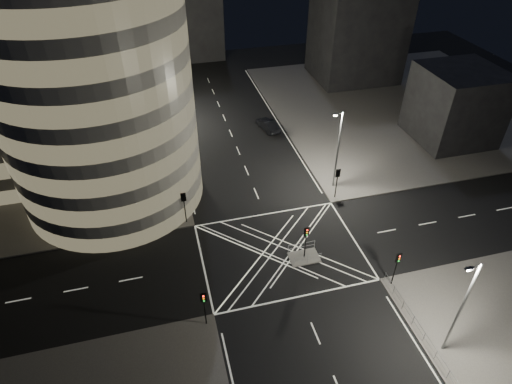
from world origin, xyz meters
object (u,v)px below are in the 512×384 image
object	(u,v)px
traffic_signal_nl	(204,303)
street_lamp_right_far	(338,148)
central_island	(304,257)
traffic_signal_fl	(184,202)
traffic_signal_nr	(397,263)
street_lamp_left_near	(170,157)
street_lamp_right_near	(461,307)
street_lamp_left_far	(158,91)
sedan	(268,125)
traffic_signal_island	(306,237)
traffic_signal_fr	(337,178)

from	to	relation	value
traffic_signal_nl	street_lamp_right_far	size ratio (longest dim) A/B	0.40
central_island	traffic_signal_fl	size ratio (longest dim) A/B	0.75
traffic_signal_nr	street_lamp_right_far	world-z (taller)	street_lamp_right_far
street_lamp_left_near	street_lamp_right_near	size ratio (longest dim) A/B	1.00
street_lamp_left_far	sedan	bearing A→B (deg)	-19.37
traffic_signal_fl	street_lamp_right_near	xyz separation A→B (m)	(18.24, -20.80, 2.63)
traffic_signal_island	street_lamp_right_far	bearing A→B (deg)	54.70
street_lamp_left_far	street_lamp_right_far	distance (m)	28.23
street_lamp_right_far	street_lamp_right_near	bearing A→B (deg)	-90.00
traffic_signal_nl	street_lamp_right_far	world-z (taller)	street_lamp_right_far
traffic_signal_fr	street_lamp_left_near	bearing A→B (deg)	164.08
central_island	traffic_signal_island	world-z (taller)	traffic_signal_island
central_island	traffic_signal_nl	bearing A→B (deg)	-153.86
traffic_signal_island	street_lamp_left_far	bearing A→B (deg)	109.95
street_lamp_right_far	central_island	bearing A→B (deg)	-125.30
traffic_signal_fr	sedan	distance (m)	18.33
street_lamp_right_near	sedan	world-z (taller)	street_lamp_right_near
traffic_signal_island	street_lamp_right_far	distance (m)	13.13
traffic_signal_island	street_lamp_left_far	distance (m)	33.61
street_lamp_right_far	street_lamp_right_near	xyz separation A→B (m)	(0.00, -23.00, 0.00)
traffic_signal_island	street_lamp_right_far	world-z (taller)	street_lamp_right_far
street_lamp_right_near	traffic_signal_island	bearing A→B (deg)	120.75
central_island	traffic_signal_nl	world-z (taller)	traffic_signal_nl
central_island	traffic_signal_nr	world-z (taller)	traffic_signal_nr
traffic_signal_fr	street_lamp_left_far	world-z (taller)	street_lamp_left_far
traffic_signal_island	street_lamp_left_near	size ratio (longest dim) A/B	0.40
traffic_signal_fl	street_lamp_left_far	xyz separation A→B (m)	(-0.64, 23.20, 2.63)
street_lamp_left_far	street_lamp_right_near	world-z (taller)	same
central_island	traffic_signal_island	bearing A→B (deg)	0.00
traffic_signal_fr	street_lamp_right_far	world-z (taller)	street_lamp_right_far
traffic_signal_island	street_lamp_right_near	size ratio (longest dim) A/B	0.40
traffic_signal_fr	street_lamp_right_far	xyz separation A→B (m)	(0.64, 2.20, 2.63)
traffic_signal_nl	traffic_signal_nr	world-z (taller)	same
traffic_signal_fl	street_lamp_right_far	xyz separation A→B (m)	(18.24, 2.20, 2.63)
traffic_signal_nr	street_lamp_right_near	size ratio (longest dim) A/B	0.40
sedan	street_lamp_left_near	bearing A→B (deg)	27.14
traffic_signal_fr	street_lamp_right_far	distance (m)	3.48
street_lamp_left_near	sedan	world-z (taller)	street_lamp_left_near
central_island	street_lamp_right_near	bearing A→B (deg)	-59.25
street_lamp_left_near	street_lamp_left_far	world-z (taller)	same
street_lamp_left_near	traffic_signal_fr	bearing A→B (deg)	-15.92
traffic_signal_nl	traffic_signal_nr	distance (m)	17.60
traffic_signal_island	sedan	size ratio (longest dim) A/B	0.85
traffic_signal_nr	street_lamp_left_near	bearing A→B (deg)	134.13
traffic_signal_nl	street_lamp_right_far	bearing A→B (deg)	40.91
traffic_signal_nr	street_lamp_right_near	world-z (taller)	street_lamp_right_near
street_lamp_left_near	sedan	bearing A→B (deg)	40.24
traffic_signal_fl	street_lamp_right_near	world-z (taller)	street_lamp_right_near
traffic_signal_fr	street_lamp_right_near	xyz separation A→B (m)	(0.64, -20.80, 2.63)
traffic_signal_nr	street_lamp_right_far	xyz separation A→B (m)	(0.64, 15.80, 2.63)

